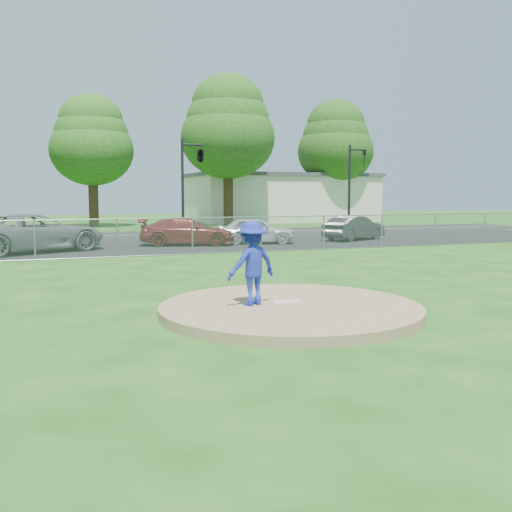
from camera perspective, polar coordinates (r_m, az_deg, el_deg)
The scene contains 17 objects.
ground at distance 21.26m, azimuth -7.63°, elevation -0.49°, with size 120.00×120.00×0.00m, color #174A10.
pitchers_mound at distance 11.83m, azimuth 3.44°, elevation -5.32°, with size 5.40×5.40×0.20m, color #90734F.
pitching_rubber at distance 11.98m, azimuth 3.05°, elevation -4.58°, with size 0.60×0.15×0.04m, color white.
chain_link_fence at distance 23.13m, azimuth -8.78°, elevation 1.90°, with size 40.00×0.06×1.50m, color gray.
parking_lot at distance 27.60m, azimuth -10.69°, elevation 1.00°, with size 50.00×8.00×0.01m, color black.
street at distance 34.99m, azimuth -12.83°, elevation 2.03°, with size 60.00×7.00×0.01m, color black.
commercial_building at distance 52.82m, azimuth 2.47°, elevation 5.89°, with size 16.40×9.40×4.30m.
tree_center at distance 44.91m, azimuth -16.11°, elevation 11.10°, with size 6.16×6.16×9.84m.
tree_right at distance 45.04m, azimuth -2.83°, elevation 12.83°, with size 7.28×7.28×11.63m.
tree_far_right at distance 52.06m, azimuth 7.95°, elevation 11.23°, with size 6.72×6.72×10.74m.
traffic_signal_center at distance 33.79m, azimuth -5.77°, elevation 9.83°, with size 1.42×2.48×5.60m.
traffic_signal_right at distance 37.71m, azimuth 9.64°, elevation 7.50°, with size 1.28×0.20×5.60m.
pitcher at distance 11.62m, azimuth -0.42°, elevation -0.73°, with size 1.11×0.64×1.72m, color #1C2C9A.
parked_car_gray at distance 25.95m, azimuth -21.23°, elevation 2.16°, with size 2.68×5.81×1.61m, color slate.
parked_car_darkred at distance 27.61m, azimuth -6.90°, elevation 2.44°, with size 1.84×4.53×1.31m, color maroon.
parked_car_pearl at distance 28.31m, azimuth -0.02°, elevation 2.59°, with size 1.56×3.87×1.32m, color silver.
parked_car_charcoal at distance 30.98m, azimuth 9.78°, elevation 2.79°, with size 1.37×3.93×1.29m, color #262528.
Camera 1 is at (-4.74, -10.57, 2.47)m, focal length 40.00 mm.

